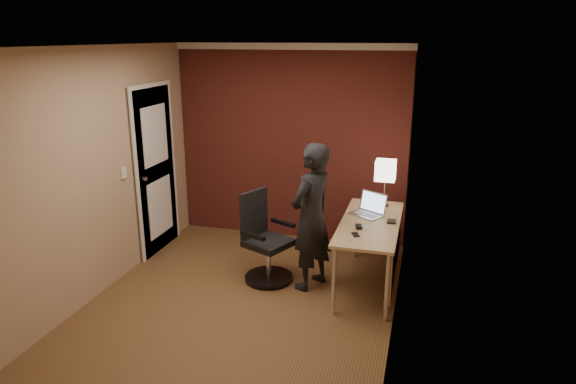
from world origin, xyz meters
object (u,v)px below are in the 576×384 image
Objects in this scene: wallet at (391,221)px; person at (311,217)px; desk at (377,234)px; phone at (355,235)px; mouse at (359,227)px; office_chair at (264,243)px; desk_lamp at (385,171)px; laptop at (370,208)px.

person reaches higher than wallet.
phone reaches higher than desk.
mouse is 0.10× the size of office_chair.
office_chair is at bearing 161.74° from mouse.
wallet is at bearing 7.66° from office_chair.
desk_lamp reaches higher than mouse.
mouse is at bearing 108.24° from person.
office_chair reaches higher than desk.
phone is 1.10m from office_chair.
person is (-0.80, -0.20, 0.04)m from wallet.
mouse reaches higher than desk.
mouse is (-0.16, -0.22, 0.14)m from desk.
person reaches higher than mouse.
mouse is 0.50m from person.
person is at bearing -165.62° from desk.
desk_lamp reaches higher than wallet.
desk is 15.00× the size of mouse.
mouse is at bearing -103.18° from desk_lamp.
desk is 0.20m from wallet.
desk_lamp is at bearing 55.61° from phone.
laptop is 3.78× the size of wallet.
office_chair is 0.62× the size of person.
laptop is 0.69m from person.
person is (-0.50, 0.05, 0.04)m from mouse.
desk_lamp is 0.66m from wallet.
phone is 0.55m from wallet.
desk_lamp is 1.56m from office_chair.
office_chair reaches higher than laptop.
person is (-0.68, -0.71, -0.36)m from desk_lamp.
mouse reaches higher than phone.
desk is 0.71m from person.
office_chair is at bearing 141.54° from phone.
wallet is 0.11× the size of office_chair.
person is at bearing 160.14° from mouse.
wallet is at bearing -75.74° from desk_lamp.
desk_lamp is 1.29× the size of laptop.
desk is 0.31m from mouse.
desk is 0.47m from phone.
mouse reaches higher than wallet.
desk is 13.64× the size of wallet.
laptop reaches higher than wallet.
wallet is (0.30, 0.26, -0.01)m from mouse.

